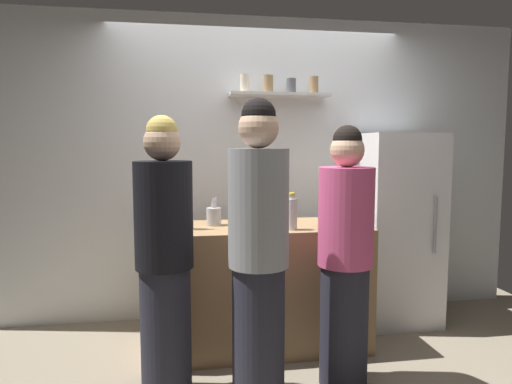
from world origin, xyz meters
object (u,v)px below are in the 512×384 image
object	(u,v)px
refrigerator	(396,228)
person_pink_top	(345,260)
wine_bottle_pale_glass	(188,213)
wine_bottle_amber_glass	(335,211)
baking_pan	(258,223)
wine_bottle_dark_glass	(324,210)
person_grey_hoodie	(258,257)
wine_bottle_green_glass	(343,214)
water_bottle_plastic	(291,213)
utensil_holder	(214,216)
person_blonde	(164,261)

from	to	relation	value
refrigerator	person_pink_top	distance (m)	1.25
refrigerator	wine_bottle_pale_glass	distance (m)	1.81
wine_bottle_amber_glass	wine_bottle_pale_glass	distance (m)	1.08
baking_pan	wine_bottle_amber_glass	xyz separation A→B (m)	(0.58, -0.01, 0.08)
wine_bottle_dark_glass	person_grey_hoodie	xyz separation A→B (m)	(-0.60, -0.68, -0.16)
baking_pan	wine_bottle_green_glass	size ratio (longest dim) A/B	1.14
refrigerator	wine_bottle_amber_glass	distance (m)	0.79
refrigerator	wine_bottle_pale_glass	size ratio (longest dim) A/B	5.04
water_bottle_plastic	refrigerator	bearing A→B (deg)	26.26
utensil_holder	wine_bottle_amber_glass	distance (m)	0.90
wine_bottle_pale_glass	wine_bottle_amber_glass	bearing A→B (deg)	1.16
person_blonde	wine_bottle_dark_glass	bearing A→B (deg)	-140.40
wine_bottle_green_glass	person_pink_top	distance (m)	0.47
water_bottle_plastic	wine_bottle_pale_glass	bearing A→B (deg)	169.13
refrigerator	baking_pan	xyz separation A→B (m)	(-1.25, -0.34, 0.14)
baking_pan	wine_bottle_amber_glass	bearing A→B (deg)	-1.33
water_bottle_plastic	person_pink_top	xyz separation A→B (m)	(0.24, -0.44, -0.23)
wine_bottle_dark_glass	person_pink_top	world-z (taller)	person_pink_top
water_bottle_plastic	person_blonde	size ratio (longest dim) A/B	0.15
baking_pan	wine_bottle_green_glass	distance (m)	0.62
person_grey_hoodie	refrigerator	bearing A→B (deg)	178.59
baking_pan	wine_bottle_green_glass	world-z (taller)	wine_bottle_green_glass
baking_pan	utensil_holder	xyz separation A→B (m)	(-0.32, 0.10, 0.04)
wine_bottle_dark_glass	person_blonde	distance (m)	1.24
wine_bottle_amber_glass	utensil_holder	bearing A→B (deg)	172.92
refrigerator	person_grey_hoodie	bearing A→B (deg)	-140.95
wine_bottle_dark_glass	baking_pan	bearing A→B (deg)	168.56
refrigerator	person_blonde	distance (m)	2.11
wine_bottle_amber_glass	person_grey_hoodie	size ratio (longest dim) A/B	0.16
baking_pan	person_pink_top	bearing A→B (deg)	-53.98
wine_bottle_dark_glass	wine_bottle_pale_glass	distance (m)	0.97
wine_bottle_green_glass	person_blonde	size ratio (longest dim) A/B	0.18
water_bottle_plastic	person_blonde	distance (m)	0.97
utensil_holder	person_blonde	xyz separation A→B (m)	(-0.34, -0.67, -0.15)
baking_pan	wine_bottle_amber_glass	distance (m)	0.58
person_pink_top	wine_bottle_dark_glass	bearing A→B (deg)	-26.32
refrigerator	water_bottle_plastic	xyz separation A→B (m)	(-1.04, -0.51, 0.23)
baking_pan	person_grey_hoodie	world-z (taller)	person_grey_hoodie
utensil_holder	wine_bottle_dark_glass	world-z (taller)	wine_bottle_dark_glass
person_blonde	person_pink_top	bearing A→B (deg)	-165.47
wine_bottle_dark_glass	person_pink_top	size ratio (longest dim) A/B	0.19
refrigerator	water_bottle_plastic	world-z (taller)	refrigerator
person_grey_hoodie	person_blonde	xyz separation A→B (m)	(-0.53, 0.21, -0.05)
water_bottle_plastic	person_blonde	xyz separation A→B (m)	(-0.86, -0.40, -0.20)
refrigerator	wine_bottle_green_glass	bearing A→B (deg)	-140.49
wine_bottle_dark_glass	person_grey_hoodie	size ratio (longest dim) A/B	0.18
wine_bottle_pale_glass	person_pink_top	xyz separation A→B (m)	(0.95, -0.57, -0.23)
wine_bottle_dark_glass	wine_bottle_green_glass	xyz separation A→B (m)	(0.10, -0.12, -0.02)
wine_bottle_green_glass	water_bottle_plastic	world-z (taller)	wine_bottle_green_glass
baking_pan	person_grey_hoodie	bearing A→B (deg)	-99.43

